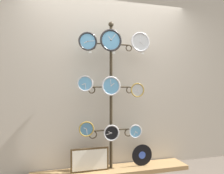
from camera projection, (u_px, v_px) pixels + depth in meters
The scene contains 17 objects.
shop_wall at pixel (108, 73), 3.25m from camera, with size 4.40×0.04×2.80m.
low_shelf at pixel (112, 171), 3.03m from camera, with size 2.20×0.36×0.06m.
display_stand at pixel (111, 117), 3.09m from camera, with size 0.65×0.38×2.13m.
clock_top_left at pixel (88, 41), 2.90m from camera, with size 0.25×0.04×0.25m.
clock_top_center at pixel (111, 40), 2.98m from camera, with size 0.31×0.04×0.31m.
clock_top_right at pixel (140, 42), 3.11m from camera, with size 0.29×0.04×0.29m.
clock_middle_left at pixel (85, 84), 2.92m from camera, with size 0.22×0.04×0.22m.
clock_middle_center at pixel (111, 86), 3.01m from camera, with size 0.27×0.04×0.27m.
clock_middle_right at pixel (137, 90), 3.11m from camera, with size 0.21×0.04×0.21m.
clock_bottom_left at pixel (86, 129), 2.92m from camera, with size 0.21×0.04×0.21m.
clock_bottom_center at pixel (111, 133), 2.98m from camera, with size 0.23×0.04×0.23m.
clock_bottom_right at pixel (135, 131), 3.10m from camera, with size 0.19×0.04×0.19m.
vinyl_record at pixel (142, 155), 3.15m from camera, with size 0.31×0.01×0.31m.
picture_frame at pixel (90, 160), 2.93m from camera, with size 0.52×0.02×0.32m.
price_tag_upper at pixel (90, 52), 2.91m from camera, with size 0.04×0.00×0.03m.
price_tag_mid at pixel (114, 53), 2.99m from camera, with size 0.04×0.00×0.03m.
price_tag_lower at pixel (143, 53), 3.12m from camera, with size 0.04×0.00×0.03m.
Camera 1 is at (-0.84, -2.57, 1.19)m, focal length 35.00 mm.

